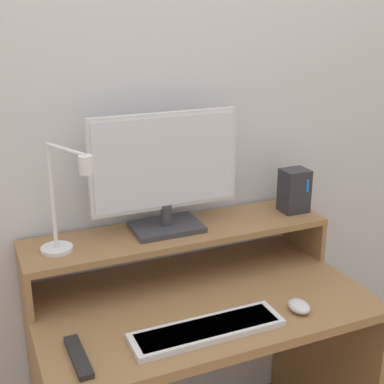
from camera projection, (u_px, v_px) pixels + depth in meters
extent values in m
cube|color=silver|center=(160.00, 107.00, 1.78)|extent=(6.00, 0.05, 2.50)
cube|color=olive|center=(200.00, 302.00, 1.67)|extent=(1.02, 0.60, 0.03)
cube|color=olive|center=(322.00, 358.00, 1.98)|extent=(0.03, 0.60, 0.68)
cube|color=olive|center=(24.00, 283.00, 1.61)|extent=(0.02, 0.25, 0.14)
cube|color=olive|center=(304.00, 231.00, 1.99)|extent=(0.02, 0.25, 0.14)
cube|color=olive|center=(178.00, 232.00, 1.77)|extent=(1.02, 0.25, 0.02)
cube|color=#38383D|center=(166.00, 227.00, 1.77)|extent=(0.23, 0.16, 0.02)
cylinder|color=#38383D|center=(166.00, 214.00, 1.75)|extent=(0.04, 0.04, 0.07)
cube|color=silver|center=(165.00, 161.00, 1.70)|extent=(0.49, 0.02, 0.31)
cube|color=silver|center=(166.00, 162.00, 1.69)|extent=(0.47, 0.01, 0.29)
cylinder|color=silver|center=(57.00, 249.00, 1.62)|extent=(0.10, 0.10, 0.01)
cylinder|color=silver|center=(52.00, 197.00, 1.56)|extent=(0.01, 0.01, 0.32)
cylinder|color=silver|center=(65.00, 150.00, 1.45)|extent=(0.08, 0.17, 0.01)
cylinder|color=silver|center=(86.00, 165.00, 1.40)|extent=(0.04, 0.04, 0.05)
cube|color=#28282D|center=(294.00, 190.00, 1.91)|extent=(0.09, 0.08, 0.16)
cube|color=#1972F2|center=(308.00, 186.00, 1.87)|extent=(0.01, 0.00, 0.05)
cube|color=silver|center=(207.00, 330.00, 1.49)|extent=(0.44, 0.12, 0.02)
cube|color=#AFAFB3|center=(207.00, 328.00, 1.49)|extent=(0.40, 0.10, 0.01)
ellipsoid|color=silver|center=(299.00, 306.00, 1.59)|extent=(0.06, 0.08, 0.03)
cube|color=black|center=(78.00, 357.00, 1.37)|extent=(0.04, 0.18, 0.02)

